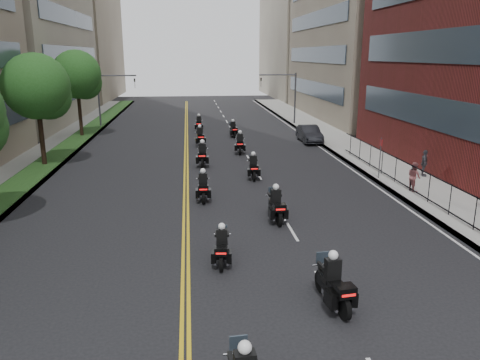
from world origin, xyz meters
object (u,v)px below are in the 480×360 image
(motorcycle_6, at_px, (203,156))
(motorcycle_8, at_px, (200,137))
(motorcycle_1, at_px, (334,285))
(pedestrian_b, at_px, (414,176))
(motorcycle_7, at_px, (240,144))
(parked_sedan, at_px, (309,134))
(motorcycle_9, at_px, (233,130))
(pedestrian_c, at_px, (424,163))
(motorcycle_10, at_px, (199,124))
(motorcycle_4, at_px, (203,188))
(motorcycle_5, at_px, (253,168))
(motorcycle_3, at_px, (276,207))
(motorcycle_2, at_px, (222,248))

(motorcycle_6, xyz_separation_m, motorcycle_8, (0.03, 7.52, -0.02))
(motorcycle_1, relative_size, pedestrian_b, 1.49)
(motorcycle_7, relative_size, parked_sedan, 0.55)
(motorcycle_8, xyz_separation_m, motorcycle_9, (3.22, 4.04, -0.05))
(pedestrian_c, bearing_deg, motorcycle_10, 56.79)
(motorcycle_8, bearing_deg, motorcycle_4, -94.32)
(motorcycle_5, bearing_deg, pedestrian_b, -22.34)
(motorcycle_9, bearing_deg, pedestrian_c, -62.43)
(parked_sedan, distance_m, pedestrian_b, 16.21)
(motorcycle_5, distance_m, motorcycle_9, 15.29)
(motorcycle_1, relative_size, motorcycle_6, 0.97)
(motorcycle_5, distance_m, motorcycle_8, 11.64)
(motorcycle_5, bearing_deg, motorcycle_3, -86.05)
(motorcycle_1, relative_size, motorcycle_4, 1.05)
(pedestrian_b, bearing_deg, parked_sedan, -0.45)
(motorcycle_4, xyz_separation_m, parked_sedan, (9.92, 16.10, 0.06))
(motorcycle_4, distance_m, pedestrian_b, 11.72)
(pedestrian_c, bearing_deg, motorcycle_3, 145.13)
(parked_sedan, bearing_deg, motorcycle_2, -110.99)
(motorcycle_7, bearing_deg, pedestrian_b, -48.86)
(motorcycle_3, xyz_separation_m, motorcycle_10, (-2.90, 26.92, 0.00))
(motorcycle_6, height_order, motorcycle_8, motorcycle_6)
(motorcycle_7, bearing_deg, motorcycle_5, -84.11)
(motorcycle_7, bearing_deg, motorcycle_1, -83.19)
(motorcycle_10, bearing_deg, motorcycle_5, -78.50)
(motorcycle_8, bearing_deg, pedestrian_c, -45.79)
(motorcycle_8, height_order, pedestrian_b, motorcycle_8)
(motorcycle_2, bearing_deg, motorcycle_7, 87.82)
(pedestrian_c, bearing_deg, motorcycle_8, 70.78)
(motorcycle_10, distance_m, pedestrian_b, 25.94)
(motorcycle_2, bearing_deg, parked_sedan, 74.46)
(parked_sedan, bearing_deg, motorcycle_10, 143.54)
(motorcycle_3, height_order, pedestrian_c, pedestrian_c)
(motorcycle_4, relative_size, motorcycle_9, 1.02)
(motorcycle_1, bearing_deg, pedestrian_b, 47.17)
(parked_sedan, bearing_deg, motorcycle_6, -139.22)
(pedestrian_b, bearing_deg, motorcycle_5, 56.84)
(motorcycle_2, bearing_deg, motorcycle_5, 82.79)
(motorcycle_3, distance_m, motorcycle_5, 7.78)
(motorcycle_6, bearing_deg, motorcycle_5, -47.41)
(motorcycle_5, height_order, pedestrian_c, pedestrian_c)
(motorcycle_3, relative_size, parked_sedan, 0.54)
(motorcycle_3, height_order, pedestrian_b, pedestrian_b)
(motorcycle_3, bearing_deg, motorcycle_6, 103.74)
(motorcycle_9, relative_size, parked_sedan, 0.51)
(motorcycle_5, relative_size, parked_sedan, 0.52)
(motorcycle_3, height_order, motorcycle_7, motorcycle_7)
(motorcycle_2, height_order, motorcycle_7, motorcycle_7)
(motorcycle_1, bearing_deg, motorcycle_2, 125.50)
(motorcycle_4, distance_m, motorcycle_9, 19.78)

